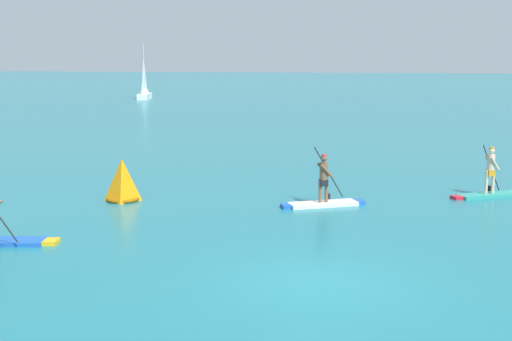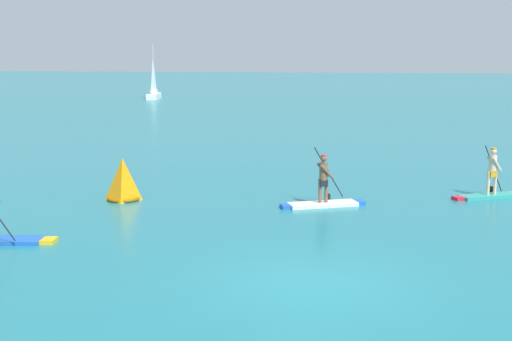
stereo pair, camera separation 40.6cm
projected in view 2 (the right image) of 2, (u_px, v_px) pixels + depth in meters
The scene contains 5 objects.
ground at pixel (312, 284), 14.08m from camera, with size 440.00×440.00×0.00m, color #1E727F.
paddleboarder_mid_center at pixel (323, 196), 21.51m from camera, with size 2.71×1.70×1.92m.
paddleboarder_far_right at pixel (494, 187), 22.87m from camera, with size 2.97×1.99×1.81m.
race_marker_buoy at pixel (123, 181), 22.39m from camera, with size 1.13×1.13×1.45m.
sailboat_left_horizon at pixel (154, 92), 79.01m from camera, with size 2.22×4.57×6.47m.
Camera 2 is at (1.98, -13.38, 4.77)m, focal length 46.16 mm.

